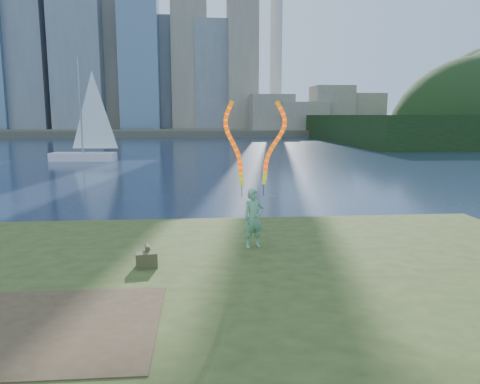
{
  "coord_description": "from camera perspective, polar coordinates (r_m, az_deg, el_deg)",
  "views": [
    {
      "loc": [
        0.08,
        -10.09,
        3.99
      ],
      "look_at": [
        1.02,
        1.0,
        2.16
      ],
      "focal_mm": 35.0,
      "sensor_mm": 36.0,
      "label": 1
    }
  ],
  "objects": [
    {
      "name": "ground",
      "position": [
        10.85,
        -5.03,
        -12.26
      ],
      "size": [
        320.0,
        320.0,
        0.0
      ],
      "primitive_type": "plane",
      "color": "#1B2843",
      "rests_on": "ground"
    },
    {
      "name": "sailboat",
      "position": [
        43.3,
        -18.27,
        5.65
      ],
      "size": [
        5.94,
        2.22,
        8.93
      ],
      "rotation": [
        0.0,
        0.0,
        -0.08
      ],
      "color": "white",
      "rests_on": "ground"
    },
    {
      "name": "dirt_patch",
      "position": [
        7.92,
        -21.9,
        -15.02
      ],
      "size": [
        3.2,
        3.0,
        0.02
      ],
      "primitive_type": "cube",
      "color": "#47331E",
      "rests_on": "grassy_knoll"
    },
    {
      "name": "canvas_bag",
      "position": [
        10.2,
        -11.32,
        -8.01
      ],
      "size": [
        0.49,
        0.55,
        0.43
      ],
      "rotation": [
        0.0,
        0.0,
        0.16
      ],
      "color": "#474326",
      "rests_on": "grassy_knoll"
    },
    {
      "name": "woman_with_ribbons",
      "position": [
        11.24,
        1.64,
        0.49
      ],
      "size": [
        1.89,
        0.64,
        3.84
      ],
      "rotation": [
        0.0,
        0.0,
        0.3
      ],
      "color": "#127833",
      "rests_on": "grassy_knoll"
    },
    {
      "name": "grassy_knoll",
      "position": [
        8.6,
        -5.11,
        -15.79
      ],
      "size": [
        20.0,
        18.0,
        0.8
      ],
      "color": "#374619",
      "rests_on": "ground"
    },
    {
      "name": "far_shore",
      "position": [
        105.14,
        -4.9,
        7.48
      ],
      "size": [
        320.0,
        40.0,
        1.2
      ],
      "primitive_type": "cube",
      "color": "brown",
      "rests_on": "ground"
    }
  ]
}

